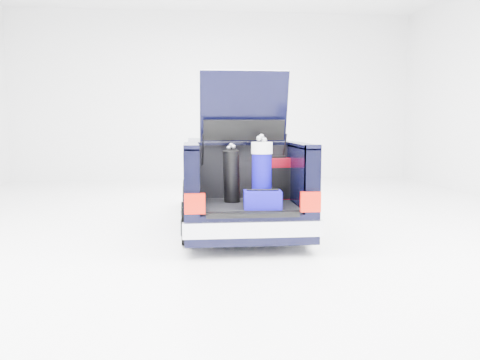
{
  "coord_description": "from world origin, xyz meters",
  "views": [
    {
      "loc": [
        -0.82,
        -8.46,
        1.73
      ],
      "look_at": [
        0.0,
        -0.5,
        0.82
      ],
      "focal_mm": 38.0,
      "sensor_mm": 36.0,
      "label": 1
    }
  ],
  "objects": [
    {
      "name": "ground",
      "position": [
        0.0,
        0.0,
        0.0
      ],
      "size": [
        14.0,
        14.0,
        0.0
      ],
      "primitive_type": "plane",
      "color": "white",
      "rests_on": "ground"
    },
    {
      "name": "black_golf_bag",
      "position": [
        -0.21,
        -1.35,
        0.98
      ],
      "size": [
        0.31,
        0.36,
        0.84
      ],
      "rotation": [
        0.0,
        0.0,
        -0.29
      ],
      "color": "black",
      "rests_on": "car"
    },
    {
      "name": "red_suitcase",
      "position": [
        0.5,
        -1.09,
        0.9
      ],
      "size": [
        0.42,
        0.3,
        0.64
      ],
      "rotation": [
        0.0,
        0.0,
        0.14
      ],
      "color": "#64030E",
      "rests_on": "car"
    },
    {
      "name": "blue_duffel",
      "position": [
        0.15,
        -1.9,
        0.72
      ],
      "size": [
        0.51,
        0.35,
        0.26
      ],
      "rotation": [
        0.0,
        0.0,
        -0.07
      ],
      "color": "#0C057E",
      "rests_on": "car"
    },
    {
      "name": "car",
      "position": [
        -0.0,
        0.11,
        0.67
      ],
      "size": [
        1.87,
        4.65,
        2.47
      ],
      "color": "black",
      "rests_on": "ground"
    },
    {
      "name": "blue_golf_bag",
      "position": [
        0.19,
        -1.59,
        1.04
      ],
      "size": [
        0.35,
        0.35,
        0.98
      ],
      "rotation": [
        0.0,
        0.0,
        -0.23
      ],
      "color": "black",
      "rests_on": "car"
    }
  ]
}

